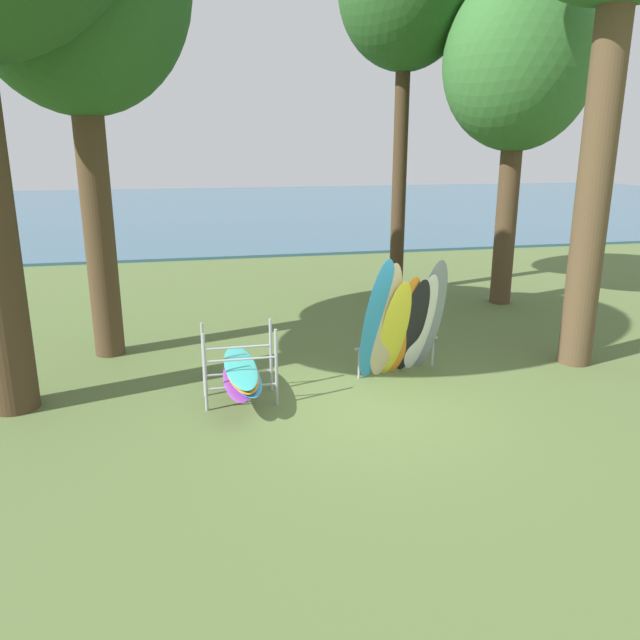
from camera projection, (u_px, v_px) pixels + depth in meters
ground_plane at (373, 406)px, 9.85m from camera, size 80.00×80.00×0.00m
lake_water at (226, 208)px, 39.52m from camera, size 80.00×36.00×0.10m
tree_mid_behind at (519, 66)px, 14.72m from camera, size 3.57×3.57×7.91m
leaning_board_pile at (403, 324)px, 10.80m from camera, size 1.72×1.08×2.24m
board_storage_rack at (241, 371)px, 9.97m from camera, size 1.15×2.12×1.25m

